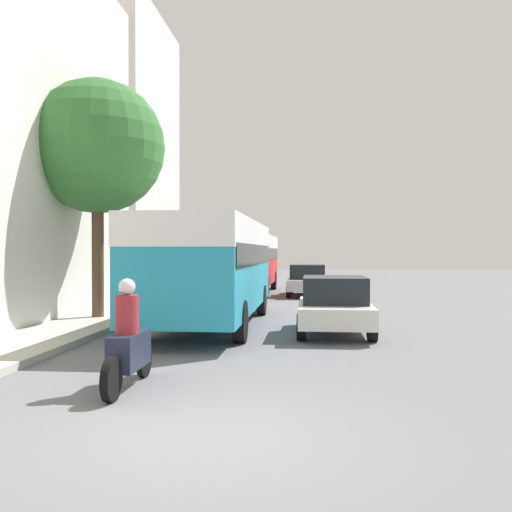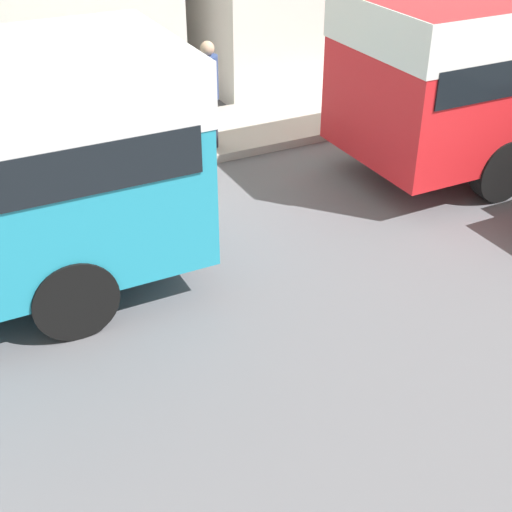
{
  "view_description": "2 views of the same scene",
  "coord_description": "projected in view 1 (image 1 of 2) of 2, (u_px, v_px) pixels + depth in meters",
  "views": [
    {
      "loc": [
        1.24,
        -6.47,
        2.16
      ],
      "look_at": [
        -0.76,
        14.41,
        1.96
      ],
      "focal_mm": 40.0,
      "sensor_mm": 36.0,
      "label": 1
    },
    {
      "loc": [
        6.45,
        11.36,
        5.16
      ],
      "look_at": [
        0.37,
        14.44,
        0.94
      ],
      "focal_mm": 50.0,
      "sensor_mm": 36.0,
      "label": 2
    }
  ],
  "objects": [
    {
      "name": "car_crossing",
      "position": [
        335.0,
        304.0,
        14.73
      ],
      "size": [
        1.89,
        3.81,
        1.49
      ],
      "rotation": [
        0.0,
        0.0,
        3.14
      ],
      "color": "silver",
      "rests_on": "ground_plane"
    },
    {
      "name": "car_far_curb",
      "position": [
        307.0,
        280.0,
        27.18
      ],
      "size": [
        1.9,
        4.17,
        1.5
      ],
      "color": "#B7B7BC",
      "rests_on": "ground_plane"
    },
    {
      "name": "bus_lead",
      "position": [
        211.0,
        258.0,
        16.29
      ],
      "size": [
        2.67,
        9.39,
        2.99
      ],
      "color": "teal",
      "rests_on": "ground_plane"
    },
    {
      "name": "building_far_terrace",
      "position": [
        103.0,
        156.0,
        28.65
      ],
      "size": [
        5.95,
        8.15,
        13.86
      ],
      "color": "silver",
      "rests_on": "ground_plane"
    },
    {
      "name": "bus_following",
      "position": [
        247.0,
        256.0,
        28.81
      ],
      "size": [
        2.62,
        9.37,
        2.92
      ],
      "color": "red",
      "rests_on": "ground_plane"
    },
    {
      "name": "street_tree",
      "position": [
        98.0,
        147.0,
        17.31
      ],
      "size": [
        4.07,
        4.07,
        7.21
      ],
      "color": "brown",
      "rests_on": "sidewalk"
    },
    {
      "name": "motorcycle_behind_lead",
      "position": [
        128.0,
        345.0,
        8.87
      ],
      "size": [
        0.39,
        2.24,
        1.73
      ],
      "color": "#1E2338",
      "rests_on": "ground_plane"
    },
    {
      "name": "ground_plane",
      "position": [
        203.0,
        437.0,
        6.58
      ],
      "size": [
        120.0,
        120.0,
        0.0
      ],
      "primitive_type": "plane",
      "color": "slate"
    },
    {
      "name": "pedestrian_walking_away",
      "position": [
        169.0,
        276.0,
        22.89
      ],
      "size": [
        0.34,
        0.34,
        1.86
      ],
      "color": "#232838",
      "rests_on": "sidewalk"
    },
    {
      "name": "pedestrian_near_curb",
      "position": [
        147.0,
        282.0,
        21.84
      ],
      "size": [
        0.43,
        0.43,
        1.59
      ],
      "color": "#232838",
      "rests_on": "sidewalk"
    }
  ]
}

